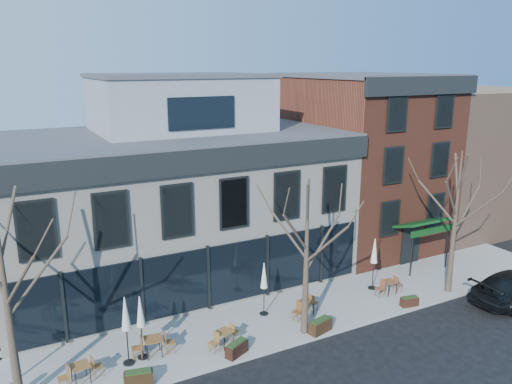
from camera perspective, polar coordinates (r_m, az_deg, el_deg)
name	(u,v)px	position (r m, az deg, el deg)	size (l,w,h in m)	color
ground	(209,313)	(25.06, -5.45, -13.60)	(120.00, 120.00, 0.00)	black
sidewalk_front	(289,316)	(24.63, 3.75, -13.91)	(33.50, 4.70, 0.15)	gray
corner_building	(173,196)	(27.84, -9.52, -0.40)	(18.39, 10.39, 11.10)	beige
red_brick_building	(360,159)	(33.75, 11.78, 3.68)	(8.20, 11.78, 11.18)	brown
bg_building	(453,154)	(41.53, 21.61, 4.05)	(12.00, 12.00, 10.00)	#8C664C
tree_corner	(6,296)	(18.92, -26.63, -10.57)	(3.93, 3.98, 7.92)	#382B21
tree_mid	(307,256)	(21.60, 5.81, -7.27)	(3.50, 3.55, 7.04)	#382B21
tree_right	(455,221)	(27.31, 21.82, -3.09)	(3.72, 3.77, 7.48)	#382B21
cafe_set_0	(81,371)	(20.86, -19.41, -18.78)	(1.72, 0.76, 0.89)	brown
cafe_set_1	(153,345)	(21.70, -11.64, -16.72)	(1.82, 0.80, 0.94)	brown
cafe_set_2	(224,337)	(21.93, -3.63, -16.19)	(1.67, 0.91, 0.86)	brown
cafe_set_4	(305,307)	(24.32, 5.68, -12.92)	(1.73, 0.98, 0.89)	brown
cafe_set_5	(389,286)	(27.20, 14.95, -10.32)	(1.63, 0.66, 0.86)	brown
umbrella_0	(126,317)	(20.64, -14.67, -13.67)	(0.46, 0.46, 2.89)	black
umbrella_1	(140,315)	(20.93, -13.07, -13.52)	(0.44, 0.44, 2.72)	black
umbrella_2	(264,278)	(23.72, 0.93, -9.84)	(0.42, 0.42, 2.62)	black
umbrella_4	(374,254)	(26.98, 13.37, -6.86)	(0.45, 0.45, 2.81)	black
planter_0	(139,378)	(20.23, -13.27, -19.98)	(1.13, 0.66, 0.60)	black
planter_1	(237,348)	(21.44, -2.21, -17.42)	(1.12, 0.81, 0.58)	black
planter_2	(320,326)	(23.14, 7.37, -14.90)	(1.19, 0.70, 0.62)	#311F10
planter_3	(409,301)	(26.29, 17.13, -11.85)	(0.93, 0.52, 0.49)	#321910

